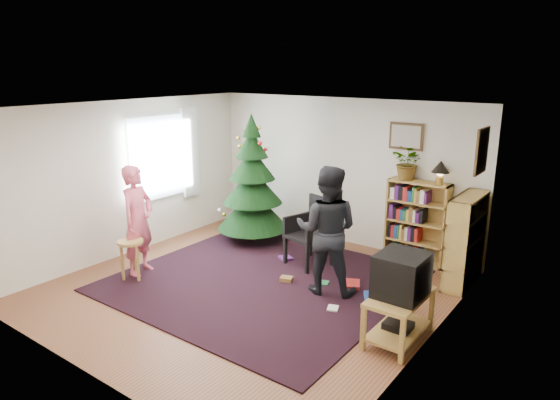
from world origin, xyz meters
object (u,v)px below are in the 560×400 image
Objects in this scene: christmas_tree at (252,189)px; stool at (131,250)px; armchair at (313,228)px; picture_back at (406,136)px; bookshelf_back at (417,221)px; crt_tv at (401,275)px; person_standing at (138,221)px; person_by_chair at (327,231)px; picture_right at (482,151)px; table_lamp at (441,168)px; bookshelf_right at (465,240)px; potted_plant at (409,162)px; tv_stand at (399,313)px.

christmas_tree reaches higher than stool.
stool is (-1.76, -2.08, -0.11)m from armchair.
picture_back is 1.33m from bookshelf_back.
picture_back is 0.24× the size of christmas_tree.
armchair is (-0.94, -1.17, -1.38)m from picture_back.
crt_tv is 0.92× the size of stool.
person_by_chair is at bearing -81.29° from person_standing.
armchair is 0.65× the size of person_standing.
table_lamp is (-0.71, 0.59, -0.41)m from picture_right.
picture_back is 2.73m from christmas_tree.
bookshelf_back and bookshelf_right have the same top height.
picture_right is 0.37× the size of person_standing.
stool is at bearing -98.04° from christmas_tree.
armchair is 1.78m from potted_plant.
picture_right is 1.30m from bookshelf_right.
stool is at bearing -129.66° from picture_back.
person_by_chair reaches higher than person_standing.
crt_tv is (-0.00, 0.00, 0.47)m from tv_stand.
bookshelf_right is (1.19, -0.56, -1.29)m from picture_back.
bookshelf_right is 1.96m from crt_tv.
potted_plant is at bearing 180.00° from table_lamp.
crt_tv is 2.53m from table_lamp.
picture_right is at bearing -39.92° from table_lamp.
bookshelf_right reaches higher than stool.
armchair reaches higher than crt_tv.
picture_back is 2.21m from person_by_chair.
person_standing is (-0.11, 0.24, 0.35)m from stool.
picture_right reaches higher than person_standing.
christmas_tree is (-2.36, -0.90, -1.01)m from picture_back.
stool is (-4.02, -2.53, -1.48)m from picture_right.
tv_stand is 1.64× the size of crt_tv.
christmas_tree is at bearing -174.49° from armchair.
christmas_tree is 3.84m from tv_stand.
armchair is 1.07m from person_by_chair.
christmas_tree is at bearing -177.22° from picture_right.
stool is at bearing -114.25° from armchair.
bookshelf_back is at bearing 64.21° from bookshelf_right.
potted_plant is (-0.95, 2.38, 1.25)m from tv_stand.
picture_right is at bearing -75.39° from person_standing.
picture_back reaches higher than bookshelf_back.
potted_plant is at bearing 111.78° from tv_stand.
picture_right is 0.57× the size of armchair.
tv_stand is (0.75, -2.38, -0.34)m from bookshelf_back.
picture_back reaches higher than armchair.
stool is 0.37× the size of person_standing.
stool is (-0.33, -2.35, -0.47)m from christmas_tree.
picture_back reaches higher than potted_plant.
tv_stand is (-0.26, -1.79, -1.62)m from picture_right.
person_by_chair reaches higher than stool.
bookshelf_back is 1.23× the size of armchair.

